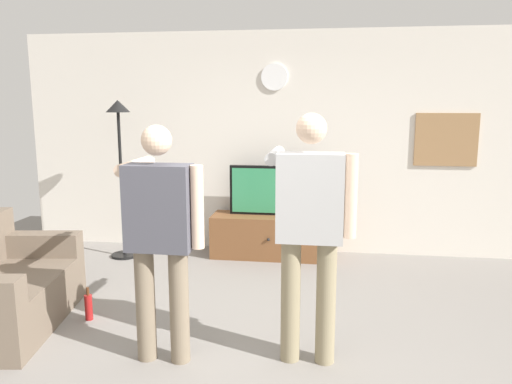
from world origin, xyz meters
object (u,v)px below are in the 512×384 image
object	(u,v)px
tv_stand	(271,236)
person_standing_nearer_lamp	(160,230)
wall_clock	(274,77)
person_standing_nearer_couch	(310,223)
beverage_bottle	(89,307)
floor_lamp	(120,146)
framed_picture	(446,140)
television	(271,190)

from	to	relation	value
tv_stand	person_standing_nearer_lamp	size ratio (longest dim) A/B	0.83
wall_clock	person_standing_nearer_couch	xyz separation A→B (m)	(0.55, -2.71, -1.12)
person_standing_nearer_couch	beverage_bottle	distance (m)	2.15
floor_lamp	person_standing_nearer_lamp	world-z (taller)	floor_lamp
framed_picture	person_standing_nearer_couch	world-z (taller)	person_standing_nearer_couch
television	framed_picture	xyz separation A→B (m)	(2.03, 0.25, 0.61)
tv_stand	beverage_bottle	bearing A→B (deg)	-123.93
television	framed_picture	distance (m)	2.13
television	person_standing_nearer_couch	size ratio (longest dim) A/B	0.56
floor_lamp	beverage_bottle	xyz separation A→B (m)	(0.41, -1.76, -1.23)
person_standing_nearer_couch	framed_picture	bearing A→B (deg)	61.44
floor_lamp	person_standing_nearer_lamp	distance (m)	2.66
tv_stand	person_standing_nearer_couch	size ratio (longest dim) A/B	0.79
framed_picture	beverage_bottle	xyz separation A→B (m)	(-3.38, -2.31, -1.30)
floor_lamp	person_standing_nearer_lamp	bearing A→B (deg)	-61.18
person_standing_nearer_lamp	framed_picture	bearing A→B (deg)	48.58
television	person_standing_nearer_lamp	xyz separation A→B (m)	(-0.49, -2.60, 0.17)
tv_stand	floor_lamp	world-z (taller)	floor_lamp
framed_picture	wall_clock	bearing A→B (deg)	-179.86
wall_clock	person_standing_nearer_lamp	xyz separation A→B (m)	(-0.49, -2.85, -1.17)
floor_lamp	beverage_bottle	world-z (taller)	floor_lamp
floor_lamp	framed_picture	bearing A→B (deg)	8.22
floor_lamp	tv_stand	bearing A→B (deg)	8.13
wall_clock	person_standing_nearer_lamp	bearing A→B (deg)	-99.80
framed_picture	person_standing_nearer_lamp	bearing A→B (deg)	-131.42
framed_picture	floor_lamp	xyz separation A→B (m)	(-3.79, -0.55, -0.08)
person_standing_nearer_lamp	wall_clock	bearing A→B (deg)	80.20
person_standing_nearer_lamp	person_standing_nearer_couch	xyz separation A→B (m)	(1.04, 0.14, 0.05)
floor_lamp	person_standing_nearer_couch	distance (m)	3.18
floor_lamp	person_standing_nearer_couch	world-z (taller)	floor_lamp
television	floor_lamp	xyz separation A→B (m)	(-1.76, -0.30, 0.54)
person_standing_nearer_lamp	floor_lamp	bearing A→B (deg)	118.82
television	floor_lamp	world-z (taller)	floor_lamp
person_standing_nearer_couch	beverage_bottle	xyz separation A→B (m)	(-1.90, 0.41, -0.91)
wall_clock	floor_lamp	size ratio (longest dim) A/B	0.17
tv_stand	television	distance (m)	0.55
floor_lamp	person_standing_nearer_couch	bearing A→B (deg)	-43.25
beverage_bottle	person_standing_nearer_couch	bearing A→B (deg)	-12.26
tv_stand	television	xyz separation A→B (m)	(0.00, 0.05, 0.55)
wall_clock	person_standing_nearer_lamp	size ratio (longest dim) A/B	0.19
television	wall_clock	bearing A→B (deg)	90.00
tv_stand	beverage_bottle	xyz separation A→B (m)	(-1.35, -2.01, -0.14)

